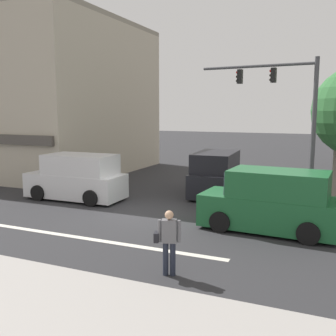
# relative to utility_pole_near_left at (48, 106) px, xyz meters

# --- Properties ---
(ground_plane) EXTENTS (120.00, 120.00, 0.00)m
(ground_plane) POSITION_rel_utility_pole_near_left_xyz_m (8.31, -4.48, -4.37)
(ground_plane) COLOR #2B2B2D
(lane_marking_stripe) EXTENTS (9.00, 0.24, 0.01)m
(lane_marking_stripe) POSITION_rel_utility_pole_near_left_xyz_m (8.31, -7.98, -4.37)
(lane_marking_stripe) COLOR silver
(lane_marking_stripe) RESTS_ON ground
(building_left_block) EXTENTS (10.13, 12.19, 9.85)m
(building_left_block) POSITION_rel_utility_pole_near_left_xyz_m (-2.44, 3.53, 0.55)
(building_left_block) COLOR #B7AD99
(building_left_block) RESTS_ON ground
(utility_pole_near_left) EXTENTS (1.40, 0.22, 8.44)m
(utility_pole_near_left) POSITION_rel_utility_pole_near_left_xyz_m (0.00, 0.00, 0.00)
(utility_pole_near_left) COLOR brown
(utility_pole_near_left) RESTS_ON ground
(traffic_light_mast) EXTENTS (4.88, 0.54, 6.20)m
(traffic_light_mast) POSITION_rel_utility_pole_near_left_xyz_m (13.47, -1.24, -0.19)
(traffic_light_mast) COLOR #47474C
(traffic_light_mast) RESTS_ON ground
(van_crossing_leftbound) EXTENTS (4.63, 2.09, 2.11)m
(van_crossing_leftbound) POSITION_rel_utility_pole_near_left_xyz_m (4.38, -3.39, -3.37)
(van_crossing_leftbound) COLOR silver
(van_crossing_leftbound) RESTS_ON ground
(van_crossing_rightbound) EXTENTS (2.27, 4.71, 2.11)m
(van_crossing_rightbound) POSITION_rel_utility_pole_near_left_xyz_m (9.98, 0.29, -3.37)
(van_crossing_rightbound) COLOR black
(van_crossing_rightbound) RESTS_ON ground
(van_waiting_far) EXTENTS (4.69, 2.23, 2.11)m
(van_waiting_far) POSITION_rel_utility_pole_near_left_xyz_m (13.42, -4.77, -3.37)
(van_waiting_far) COLOR #1E6033
(van_waiting_far) RESTS_ON ground
(pedestrian_foreground_with_bag) EXTENTS (0.69, 0.37, 1.67)m
(pedestrian_foreground_with_bag) POSITION_rel_utility_pole_near_left_xyz_m (11.64, -9.54, -3.42)
(pedestrian_foreground_with_bag) COLOR #232838
(pedestrian_foreground_with_bag) RESTS_ON ground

